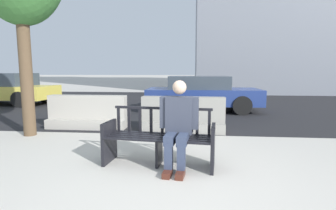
{
  "coord_description": "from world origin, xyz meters",
  "views": [
    {
      "loc": [
        0.3,
        -3.16,
        1.45
      ],
      "look_at": [
        -0.2,
        2.23,
        0.75
      ],
      "focal_mm": 28.0,
      "sensor_mm": 36.0,
      "label": 1
    }
  ],
  "objects_px": {
    "seated_person": "(178,123)",
    "car_taxi_near": "(6,89)",
    "jersey_barrier_left": "(88,115)",
    "jersey_barrier_centre": "(183,117)",
    "car_sedan_mid": "(202,93)",
    "street_bench": "(159,140)"
  },
  "relations": [
    {
      "from": "seated_person",
      "to": "car_taxi_near",
      "type": "xyz_separation_m",
      "value": [
        -8.0,
        7.01,
        -0.02
      ]
    },
    {
      "from": "jersey_barrier_left",
      "to": "jersey_barrier_centre",
      "type": "bearing_deg",
      "value": -3.98
    },
    {
      "from": "seated_person",
      "to": "car_taxi_near",
      "type": "distance_m",
      "value": 10.63
    },
    {
      "from": "jersey_barrier_left",
      "to": "car_taxi_near",
      "type": "xyz_separation_m",
      "value": [
        -5.52,
        4.4,
        0.33
      ]
    },
    {
      "from": "seated_person",
      "to": "jersey_barrier_centre",
      "type": "xyz_separation_m",
      "value": [
        -0.02,
        2.44,
        -0.35
      ]
    },
    {
      "from": "seated_person",
      "to": "car_taxi_near",
      "type": "height_order",
      "value": "car_taxi_near"
    },
    {
      "from": "seated_person",
      "to": "car_sedan_mid",
      "type": "height_order",
      "value": "seated_person"
    },
    {
      "from": "jersey_barrier_centre",
      "to": "seated_person",
      "type": "bearing_deg",
      "value": -89.54
    },
    {
      "from": "jersey_barrier_centre",
      "to": "car_taxi_near",
      "type": "height_order",
      "value": "car_taxi_near"
    },
    {
      "from": "car_taxi_near",
      "to": "car_sedan_mid",
      "type": "height_order",
      "value": "car_taxi_near"
    },
    {
      "from": "street_bench",
      "to": "car_taxi_near",
      "type": "relative_size",
      "value": 0.4
    },
    {
      "from": "street_bench",
      "to": "seated_person",
      "type": "height_order",
      "value": "seated_person"
    },
    {
      "from": "street_bench",
      "to": "car_sedan_mid",
      "type": "distance_m",
      "value": 5.75
    },
    {
      "from": "seated_person",
      "to": "jersey_barrier_centre",
      "type": "bearing_deg",
      "value": 90.46
    },
    {
      "from": "jersey_barrier_left",
      "to": "car_taxi_near",
      "type": "bearing_deg",
      "value": 141.46
    },
    {
      "from": "jersey_barrier_centre",
      "to": "car_taxi_near",
      "type": "xyz_separation_m",
      "value": [
        -7.98,
        4.57,
        0.33
      ]
    },
    {
      "from": "jersey_barrier_centre",
      "to": "jersey_barrier_left",
      "type": "xyz_separation_m",
      "value": [
        -2.46,
        0.17,
        0.0
      ]
    },
    {
      "from": "car_taxi_near",
      "to": "car_sedan_mid",
      "type": "bearing_deg",
      "value": -8.23
    },
    {
      "from": "street_bench",
      "to": "jersey_barrier_centre",
      "type": "xyz_separation_m",
      "value": [
        0.28,
        2.35,
        -0.06
      ]
    },
    {
      "from": "street_bench",
      "to": "seated_person",
      "type": "xyz_separation_m",
      "value": [
        0.3,
        -0.09,
        0.29
      ]
    },
    {
      "from": "jersey_barrier_centre",
      "to": "car_taxi_near",
      "type": "distance_m",
      "value": 9.2
    },
    {
      "from": "seated_person",
      "to": "jersey_barrier_centre",
      "type": "distance_m",
      "value": 2.46
    }
  ]
}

